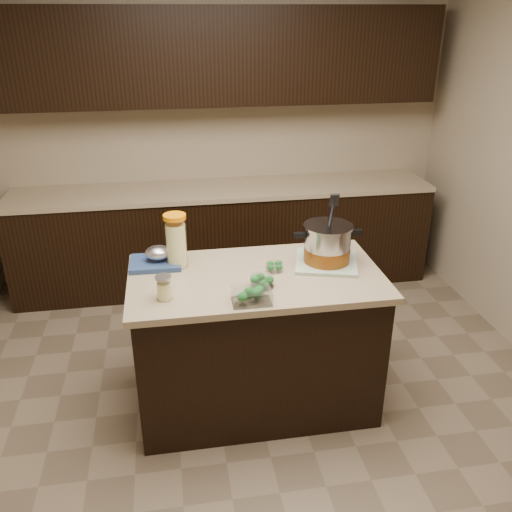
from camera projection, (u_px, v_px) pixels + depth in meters
The scene contains 12 objects.
ground_plane at pixel (256, 400), 3.49m from camera, with size 4.00×4.00×0.00m, color brown.
room_shell at pixel (256, 133), 2.78m from camera, with size 4.04×4.04×2.72m.
back_cabinets at pixel (222, 181), 4.66m from camera, with size 3.60×0.63×2.33m.
island at pixel (256, 340), 3.30m from camera, with size 1.46×0.81×0.90m.
dish_towel at pixel (326, 262), 3.25m from camera, with size 0.36×0.36×0.02m, color #5C8559.
stock_pot at pixel (327, 246), 3.21m from camera, with size 0.41×0.30×0.41m.
lemonade_pitcher at pixel (176, 243), 3.17m from camera, with size 0.15×0.15×0.32m.
mason_jar at pixel (164, 288), 2.83m from camera, with size 0.09×0.09×0.14m.
broccoli_tub_left at pixel (275, 267), 3.16m from camera, with size 0.13×0.13×0.05m.
broccoli_tub_right at pixel (262, 282), 2.97m from camera, with size 0.16×0.16×0.06m.
broccoli_tub_rect at pixel (251, 296), 2.82m from camera, with size 0.21×0.15×0.07m.
blue_tray at pixel (157, 259), 3.22m from camera, with size 0.30×0.25×0.11m.
Camera 1 is at (-0.46, -2.75, 2.30)m, focal length 38.00 mm.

